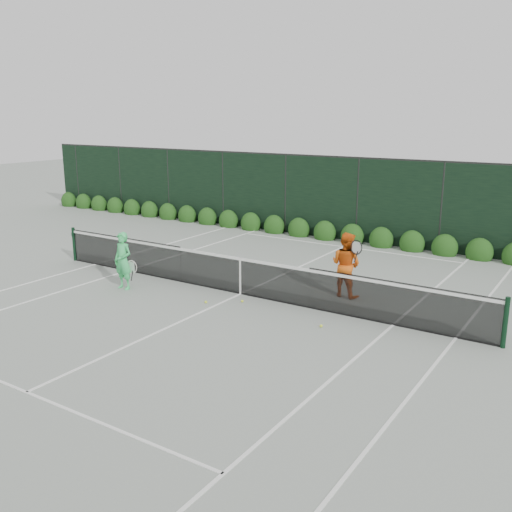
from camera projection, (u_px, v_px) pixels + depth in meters
The scene contains 8 objects.
ground at pixel (240, 294), 14.83m from camera, with size 80.00×80.00×0.00m, color gray.
tennis_net at pixel (240, 274), 14.72m from camera, with size 12.90×0.10×1.07m.
player_woman at pixel (123, 261), 15.12m from camera, with size 0.63×0.38×1.54m.
player_man at pixel (346, 265), 14.49m from camera, with size 0.95×0.75×1.67m.
court_lines at pixel (240, 294), 14.83m from camera, with size 11.03×23.83×0.01m.
windscreen_fence at pixel (169, 260), 12.26m from camera, with size 32.00×21.07×3.06m.
hedge_row at pixel (352, 236), 20.59m from camera, with size 31.66×0.65×0.94m.
tennis_balls at pixel (254, 309), 13.61m from camera, with size 3.20×0.62×0.07m.
Camera 1 is at (8.03, -11.65, 4.60)m, focal length 40.00 mm.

